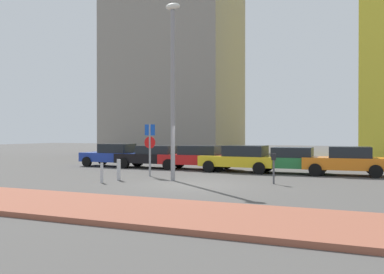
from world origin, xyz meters
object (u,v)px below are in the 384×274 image
(street_lamp, at_px, (173,78))
(parked_car_blue, at_px, (114,155))
(parked_car_green, at_px, (291,160))
(parked_car_black, at_px, (153,156))
(parked_car_orange, at_px, (346,160))
(parked_car_red, at_px, (198,157))
(parking_meter, at_px, (274,164))
(parking_sign_post, at_px, (150,143))
(traffic_bollard_near, at_px, (102,173))
(traffic_bollard_mid, at_px, (119,170))
(parked_car_yellow, at_px, (241,158))

(street_lamp, bearing_deg, parked_car_blue, 140.30)
(parked_car_blue, height_order, parked_car_green, parked_car_blue)
(parked_car_black, xyz_separation_m, parked_car_orange, (11.24, -0.30, 0.03))
(parked_car_red, distance_m, parking_meter, 7.72)
(parked_car_red, relative_size, street_lamp, 0.57)
(parking_sign_post, relative_size, traffic_bollard_near, 3.03)
(parked_car_black, relative_size, parked_car_red, 0.97)
(parked_car_red, bearing_deg, parked_car_black, -178.60)
(parked_car_red, bearing_deg, street_lamp, -79.31)
(parked_car_orange, relative_size, traffic_bollard_near, 4.88)
(parked_car_red, xyz_separation_m, street_lamp, (1.10, -5.84, 3.90))
(parked_car_green, bearing_deg, traffic_bollard_mid, -136.89)
(parked_car_green, bearing_deg, parked_car_orange, 0.77)
(parked_car_black, height_order, parking_meter, parked_car_black)
(parked_car_black, xyz_separation_m, parked_car_yellow, (5.77, -0.46, 0.04))
(parked_car_yellow, xyz_separation_m, street_lamp, (-1.64, -5.31, 3.87))
(parked_car_blue, relative_size, parking_sign_post, 1.60)
(traffic_bollard_near, bearing_deg, street_lamp, 38.19)
(parking_meter, xyz_separation_m, traffic_bollard_mid, (-6.80, -1.34, -0.36))
(parked_car_blue, bearing_deg, parked_car_green, -1.83)
(traffic_bollard_mid, bearing_deg, parked_car_green, 43.11)
(parked_car_orange, xyz_separation_m, traffic_bollard_near, (-9.59, -7.42, -0.33))
(parked_car_blue, height_order, parked_car_yellow, parked_car_blue)
(parking_sign_post, relative_size, traffic_bollard_mid, 2.72)
(parked_car_green, xyz_separation_m, parked_car_orange, (2.74, 0.04, 0.04))
(parked_car_black, xyz_separation_m, parked_car_red, (3.03, 0.07, 0.01))
(parked_car_red, bearing_deg, traffic_bollard_mid, -100.40)
(parked_car_blue, relative_size, parking_meter, 3.24)
(traffic_bollard_near, bearing_deg, traffic_bollard_mid, 82.51)
(traffic_bollard_near, bearing_deg, parked_car_red, 80.01)
(parked_car_red, xyz_separation_m, traffic_bollard_mid, (-1.23, -6.69, -0.27))
(parked_car_yellow, bearing_deg, parked_car_orange, 1.71)
(parked_car_blue, distance_m, parked_car_red, 5.89)
(parked_car_orange, bearing_deg, street_lamp, -142.42)
(parking_meter, bearing_deg, parked_car_black, 148.48)
(parked_car_black, distance_m, parked_car_green, 8.52)
(parked_car_green, distance_m, street_lamp, 8.01)
(parking_meter, bearing_deg, parked_car_blue, 155.16)
(parked_car_orange, distance_m, traffic_bollard_mid, 11.37)
(parked_car_red, xyz_separation_m, parking_meter, (5.57, -5.35, 0.10))
(traffic_bollard_mid, bearing_deg, traffic_bollard_near, -97.49)
(parked_car_orange, distance_m, street_lamp, 9.78)
(parking_sign_post, bearing_deg, parked_car_orange, 25.23)
(parked_car_green, relative_size, parking_sign_post, 1.73)
(parked_car_blue, relative_size, parked_car_green, 0.92)
(parked_car_blue, relative_size, parked_car_red, 0.92)
(parking_meter, relative_size, traffic_bollard_mid, 1.34)
(parked_car_black, height_order, traffic_bollard_mid, parked_car_black)
(parked_car_blue, xyz_separation_m, parked_car_red, (5.89, 0.04, -0.01))
(parking_sign_post, bearing_deg, parking_meter, -6.72)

